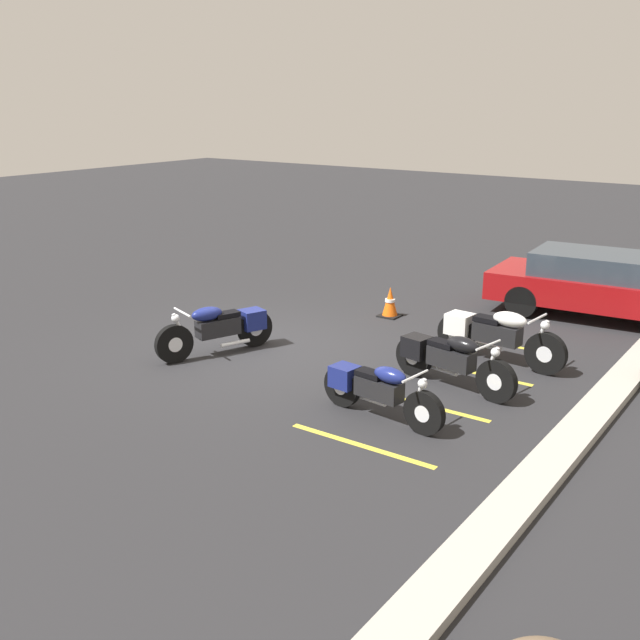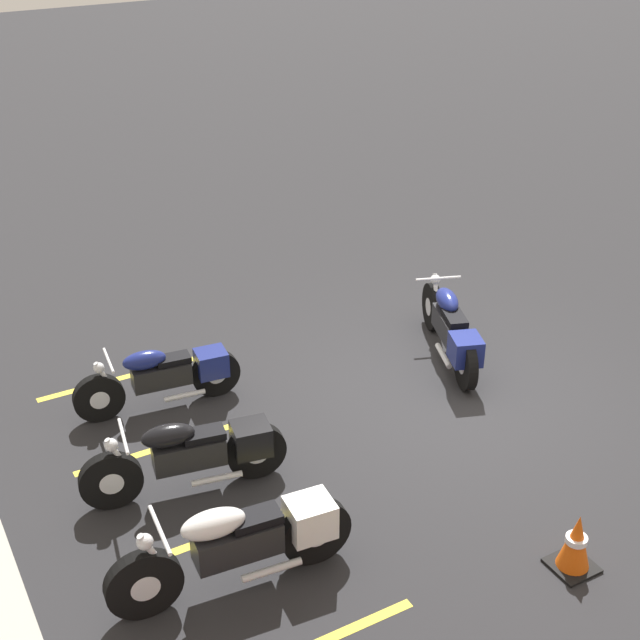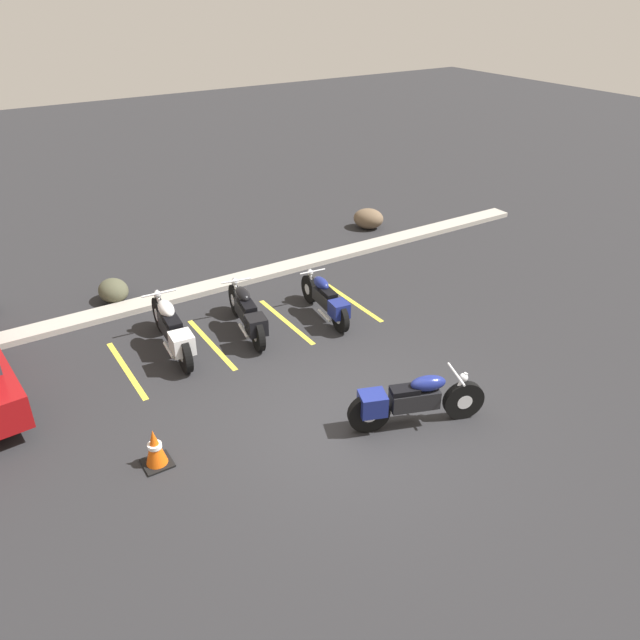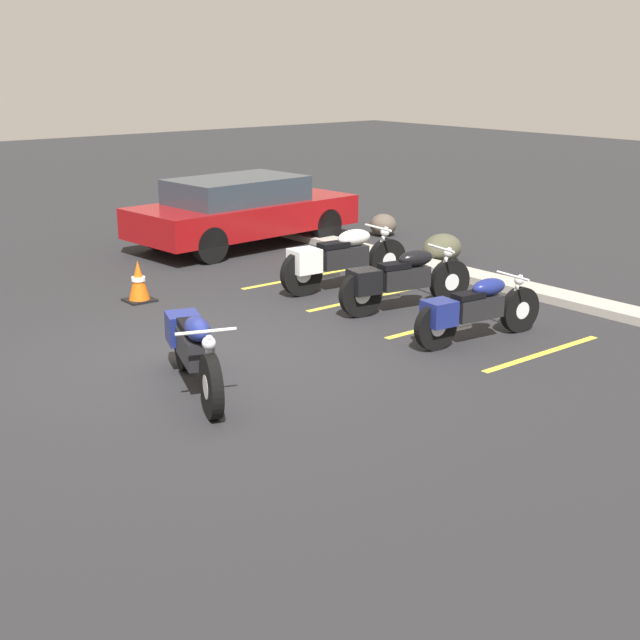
{
  "view_description": "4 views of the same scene",
  "coord_description": "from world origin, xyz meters",
  "px_view_note": "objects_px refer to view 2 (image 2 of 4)",
  "views": [
    {
      "loc": [
        9.55,
        7.86,
        4.22
      ],
      "look_at": [
        -0.35,
        0.84,
        0.57
      ],
      "focal_mm": 42.0,
      "sensor_mm": 36.0,
      "label": 1
    },
    {
      "loc": [
        -7.15,
        5.75,
        5.94
      ],
      "look_at": [
        0.86,
        1.29,
        0.96
      ],
      "focal_mm": 50.0,
      "sensor_mm": 36.0,
      "label": 2
    },
    {
      "loc": [
        -4.59,
        -6.17,
        6.1
      ],
      "look_at": [
        0.78,
        2.25,
        0.5
      ],
      "focal_mm": 35.0,
      "sensor_mm": 36.0,
      "label": 3
    },
    {
      "loc": [
        8.45,
        -5.09,
        3.39
      ],
      "look_at": [
        0.82,
        1.07,
        0.51
      ],
      "focal_mm": 50.0,
      "sensor_mm": 36.0,
      "label": 4
    }
  ],
  "objects_px": {
    "parked_bike_0": "(245,541)",
    "traffic_cone": "(576,544)",
    "motorcycle_navy_featured": "(451,329)",
    "parked_bike_1": "(195,453)",
    "parked_bike_2": "(166,375)"
  },
  "relations": [
    {
      "from": "parked_bike_0",
      "to": "traffic_cone",
      "type": "distance_m",
      "value": 3.01
    },
    {
      "from": "parked_bike_0",
      "to": "parked_bike_1",
      "type": "relative_size",
      "value": 1.08
    },
    {
      "from": "motorcycle_navy_featured",
      "to": "parked_bike_1",
      "type": "bearing_deg",
      "value": 122.37
    },
    {
      "from": "parked_bike_1",
      "to": "parked_bike_2",
      "type": "bearing_deg",
      "value": -90.15
    },
    {
      "from": "parked_bike_0",
      "to": "parked_bike_1",
      "type": "distance_m",
      "value": 1.45
    },
    {
      "from": "motorcycle_navy_featured",
      "to": "parked_bike_1",
      "type": "xyz_separation_m",
      "value": [
        -0.82,
        3.82,
        -0.01
      ]
    },
    {
      "from": "parked_bike_2",
      "to": "traffic_cone",
      "type": "bearing_deg",
      "value": 124.42
    },
    {
      "from": "traffic_cone",
      "to": "parked_bike_0",
      "type": "bearing_deg",
      "value": 64.33
    },
    {
      "from": "parked_bike_1",
      "to": "traffic_cone",
      "type": "bearing_deg",
      "value": 143.44
    },
    {
      "from": "parked_bike_2",
      "to": "motorcycle_navy_featured",
      "type": "bearing_deg",
      "value": 174.11
    },
    {
      "from": "parked_bike_2",
      "to": "traffic_cone",
      "type": "distance_m",
      "value": 4.92
    },
    {
      "from": "motorcycle_navy_featured",
      "to": "traffic_cone",
      "type": "height_order",
      "value": "motorcycle_navy_featured"
    },
    {
      "from": "parked_bike_1",
      "to": "traffic_cone",
      "type": "distance_m",
      "value": 3.78
    },
    {
      "from": "parked_bike_1",
      "to": "parked_bike_2",
      "type": "relative_size",
      "value": 1.07
    },
    {
      "from": "parked_bike_0",
      "to": "parked_bike_2",
      "type": "relative_size",
      "value": 1.15
    }
  ]
}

